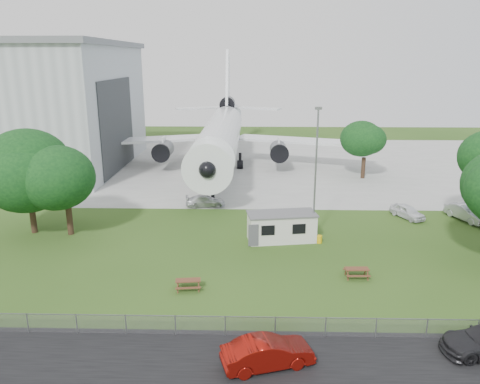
{
  "coord_description": "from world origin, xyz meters",
  "views": [
    {
      "loc": [
        2.51,
        -34.21,
        16.11
      ],
      "look_at": [
        1.45,
        8.0,
        4.0
      ],
      "focal_mm": 35.0,
      "sensor_mm": 36.0,
      "label": 1
    }
  ],
  "objects_px": {
    "car_centre_sedan": "(268,353)",
    "site_cabin": "(282,227)",
    "picnic_east": "(356,278)",
    "airliner": "(222,133)",
    "picnic_west": "(188,289)"
  },
  "relations": [
    {
      "from": "airliner",
      "to": "picnic_west",
      "type": "distance_m",
      "value": 39.94
    },
    {
      "from": "picnic_west",
      "to": "car_centre_sedan",
      "type": "distance_m",
      "value": 10.24
    },
    {
      "from": "site_cabin",
      "to": "picnic_west",
      "type": "height_order",
      "value": "site_cabin"
    },
    {
      "from": "picnic_west",
      "to": "airliner",
      "type": "bearing_deg",
      "value": 83.13
    },
    {
      "from": "car_centre_sedan",
      "to": "airliner",
      "type": "bearing_deg",
      "value": -10.49
    },
    {
      "from": "picnic_west",
      "to": "picnic_east",
      "type": "relative_size",
      "value": 1.0
    },
    {
      "from": "car_centre_sedan",
      "to": "picnic_west",
      "type": "bearing_deg",
      "value": 15.31
    },
    {
      "from": "site_cabin",
      "to": "picnic_west",
      "type": "distance_m",
      "value": 12.24
    },
    {
      "from": "airliner",
      "to": "site_cabin",
      "type": "height_order",
      "value": "airliner"
    },
    {
      "from": "picnic_east",
      "to": "site_cabin",
      "type": "bearing_deg",
      "value": 123.32
    },
    {
      "from": "picnic_east",
      "to": "car_centre_sedan",
      "type": "distance_m",
      "value": 13.0
    },
    {
      "from": "picnic_west",
      "to": "picnic_east",
      "type": "xyz_separation_m",
      "value": [
        12.57,
        2.2,
        0.0
      ]
    },
    {
      "from": "site_cabin",
      "to": "picnic_west",
      "type": "bearing_deg",
      "value": -126.94
    },
    {
      "from": "car_centre_sedan",
      "to": "site_cabin",
      "type": "bearing_deg",
      "value": -22.74
    },
    {
      "from": "airliner",
      "to": "car_centre_sedan",
      "type": "distance_m",
      "value": 48.73
    }
  ]
}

